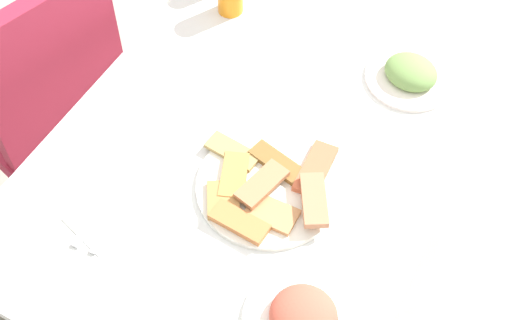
{
  "coord_description": "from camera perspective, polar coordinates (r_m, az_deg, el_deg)",
  "views": [
    {
      "loc": [
        -0.82,
        -0.46,
        1.98
      ],
      "look_at": [
        -0.02,
        -0.03,
        0.76
      ],
      "focal_mm": 49.6,
      "sensor_mm": 36.0,
      "label": 1
    }
  ],
  "objects": [
    {
      "name": "spoon",
      "position": [
        1.5,
        -12.71,
        -4.24
      ],
      "size": [
        0.17,
        0.03,
        0.0
      ],
      "primitive_type": "cube",
      "rotation": [
        0.0,
        0.0,
        0.06
      ],
      "color": "silver",
      "rests_on": "paper_napkin"
    },
    {
      "name": "dining_chair",
      "position": [
        2.08,
        -16.78,
        5.26
      ],
      "size": [
        0.52,
        0.52,
        0.9
      ],
      "color": "#A2233B",
      "rests_on": "ground_plane"
    },
    {
      "name": "dining_table",
      "position": [
        1.63,
        -0.65,
        -1.38
      ],
      "size": [
        1.1,
        0.85,
        0.73
      ],
      "color": "white",
      "rests_on": "ground_plane"
    },
    {
      "name": "fork",
      "position": [
        1.49,
        -11.6,
        -4.81
      ],
      "size": [
        0.16,
        0.03,
        0.0
      ],
      "primitive_type": "cube",
      "rotation": [
        0.0,
        0.0,
        0.12
      ],
      "color": "silver",
      "rests_on": "paper_napkin"
    },
    {
      "name": "ground_plane",
      "position": [
        2.19,
        -0.49,
        -11.25
      ],
      "size": [
        6.0,
        6.0,
        0.0
      ],
      "primitive_type": "plane",
      "color": "#AEA99C"
    },
    {
      "name": "salad_plate_rice",
      "position": [
        1.35,
        3.84,
        -12.58
      ],
      "size": [
        0.23,
        0.23,
        0.06
      ],
      "color": "white",
      "rests_on": "dining_table"
    },
    {
      "name": "pide_platter",
      "position": [
        1.5,
        1.02,
        -2.13
      ],
      "size": [
        0.31,
        0.33,
        0.05
      ],
      "color": "white",
      "rests_on": "dining_table"
    },
    {
      "name": "paper_napkin",
      "position": [
        1.5,
        -12.13,
        -4.6
      ],
      "size": [
        0.16,
        0.16,
        0.0
      ],
      "primitive_type": "cube",
      "rotation": [
        0.0,
        0.0,
        -0.29
      ],
      "color": "white",
      "rests_on": "dining_table"
    },
    {
      "name": "salad_plate_greens",
      "position": [
        1.73,
        12.32,
        6.8
      ],
      "size": [
        0.21,
        0.21,
        0.06
      ],
      "color": "white",
      "rests_on": "dining_table"
    }
  ]
}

